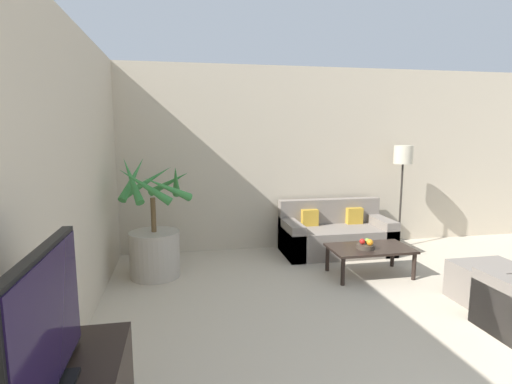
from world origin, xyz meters
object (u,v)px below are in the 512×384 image
television (45,325)px  apple_red (362,241)px  potted_palm (155,240)px  coffee_table (370,251)px  apple_green (367,241)px  sofa_loveseat (335,235)px  fruit_bowl (365,247)px  orange_fruit (370,242)px  ottoman (488,283)px  floor_lamp (403,163)px

television → apple_red: television is taller
potted_palm → coffee_table: bearing=-10.2°
apple_green → television: bearing=-136.1°
sofa_loveseat → coffee_table: (0.06, -0.96, 0.05)m
coffee_table → fruit_bowl: bearing=-148.8°
sofa_loveseat → orange_fruit: size_ratio=19.91×
television → ottoman: (3.68, 1.75, -0.77)m
sofa_loveseat → apple_red: size_ratio=22.49×
potted_palm → floor_lamp: size_ratio=0.95×
orange_fruit → ottoman: 1.27m
fruit_bowl → apple_red: size_ratio=3.07×
coffee_table → ottoman: (0.85, -0.95, -0.11)m
coffee_table → sofa_loveseat: bearing=93.3°
coffee_table → television: bearing=-136.4°
floor_lamp → apple_green: bearing=-135.2°
coffee_table → apple_red: apple_red is taller
coffee_table → fruit_bowl: (-0.09, -0.05, 0.07)m
fruit_bowl → apple_green: 0.08m
television → sofa_loveseat: (2.77, 3.66, -0.71)m
apple_green → ottoman: size_ratio=0.10×
apple_red → orange_fruit: 0.09m
sofa_loveseat → apple_red: (-0.07, -1.00, 0.19)m
potted_palm → apple_green: 2.59m
sofa_loveseat → apple_green: 0.99m
apple_green → fruit_bowl: bearing=-137.0°
sofa_loveseat → apple_red: bearing=-93.8°
floor_lamp → orange_fruit: bearing=-133.1°
sofa_loveseat → fruit_bowl: bearing=-91.8°
floor_lamp → orange_fruit: 1.75m
floor_lamp → coffee_table: (-0.99, -1.02, -0.98)m
floor_lamp → television: bearing=-135.8°
potted_palm → ottoman: size_ratio=2.23×
orange_fruit → ottoman: bearing=-42.9°
fruit_bowl → apple_red: 0.07m
potted_palm → apple_green: bearing=-10.6°
apple_red → orange_fruit: (0.06, -0.07, 0.00)m
potted_palm → floor_lamp: (3.58, 0.55, 0.84)m
fruit_bowl → orange_fruit: size_ratio=2.71×
television → floor_lamp: (3.82, 3.71, 0.32)m
floor_lamp → apple_green: size_ratio=23.75×
apple_red → television: bearing=-135.5°
apple_red → apple_green: apple_red is taller
television → apple_red: bearing=44.5°
fruit_bowl → apple_red: (-0.03, 0.02, 0.06)m
sofa_loveseat → coffee_table: sofa_loveseat is taller
television → apple_red: 3.83m
coffee_table → ottoman: size_ratio=1.49×
apple_red → sofa_loveseat: bearing=86.2°
television → orange_fruit: television is taller
television → sofa_loveseat: television is taller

